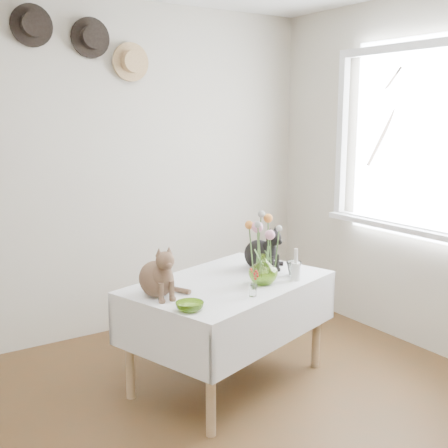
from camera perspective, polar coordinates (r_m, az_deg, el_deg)
room at (r=2.22m, az=3.78°, el=0.04°), size 4.08×4.58×2.58m
window at (r=4.15m, az=19.15°, el=6.65°), size 0.12×1.52×1.32m
dining_table at (r=3.52m, az=0.48°, el=-8.38°), size 1.42×1.13×0.66m
tabby_cat at (r=3.18m, az=-6.92°, el=-4.60°), size 0.21×0.26×0.31m
black_cat at (r=3.71m, az=3.61°, el=-2.33°), size 0.28×0.31×0.30m
flower_vase at (r=3.40m, az=4.00°, el=-4.59°), size 0.19×0.19×0.19m
green_bowl at (r=2.97m, az=-3.50°, el=-8.36°), size 0.21×0.21×0.05m
drinking_glass at (r=3.61m, az=7.12°, el=-4.50°), size 0.13×0.13×0.09m
candlestick at (r=3.50m, az=7.29°, el=-4.64°), size 0.06×0.06×0.20m
berry_jar at (r=3.18m, az=2.94°, el=-5.95°), size 0.05×0.05×0.18m
porcelain_figurine at (r=3.87m, az=4.53°, el=-3.45°), size 0.05×0.05×0.10m
flower_bouquet at (r=3.35m, az=3.97°, el=-0.49°), size 0.17×0.13×0.39m
wall_hats at (r=4.21m, az=-13.74°, el=17.52°), size 0.98×0.09×0.48m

